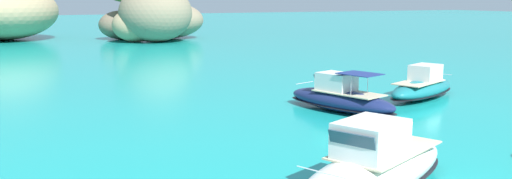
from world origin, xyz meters
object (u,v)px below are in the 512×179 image
Objects in this scene: motorboat_teal at (422,87)px; motorboat_navy at (341,98)px; islet_small at (154,17)px; motorboat_white at (375,168)px.

motorboat_teal is 7.28m from motorboat_navy.
motorboat_teal is (3.99, -55.49, -2.85)m from islet_small.
motorboat_teal is at bearing 8.89° from motorboat_navy.
motorboat_white is at bearing -97.99° from islet_small.
motorboat_white is at bearing -118.48° from motorboat_navy.
motorboat_navy is at bearing 61.52° from motorboat_white.
islet_small is at bearing 82.01° from motorboat_white.
motorboat_white is 1.16× the size of motorboat_teal.
motorboat_navy is at bearing -171.11° from motorboat_teal.
islet_small is 69.15m from motorboat_white.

